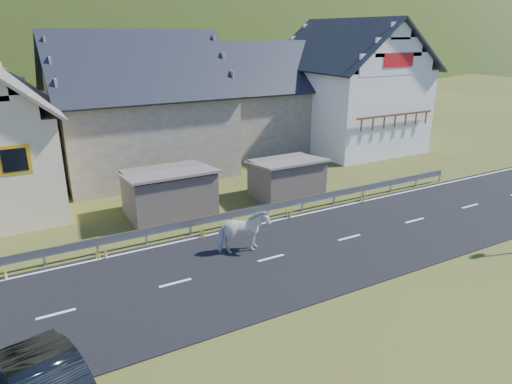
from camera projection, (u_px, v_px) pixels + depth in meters
ground at (271, 259)px, 18.26m from camera, size 160.00×160.00×0.00m
road at (271, 258)px, 18.25m from camera, size 60.00×7.00×0.04m
lane_markings at (271, 258)px, 18.24m from camera, size 60.00×6.60×0.01m
guardrail at (231, 215)px, 21.12m from camera, size 28.10×0.09×0.75m
shed_left at (169, 193)px, 22.37m from camera, size 4.30×3.30×2.40m
shed_right at (287, 179)px, 24.92m from camera, size 3.80×2.90×2.20m
house_stone_a at (138, 98)px, 28.68m from camera, size 10.80×9.80×8.90m
house_stone_b at (261, 92)px, 34.98m from camera, size 9.80×8.80×8.10m
house_white at (348, 80)px, 34.93m from camera, size 8.80×10.80×9.70m
mountain at (46, 109)px, 176.15m from camera, size 440.00×280.00×260.00m
horse at (243, 232)px, 18.46m from camera, size 1.30×2.24×1.78m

